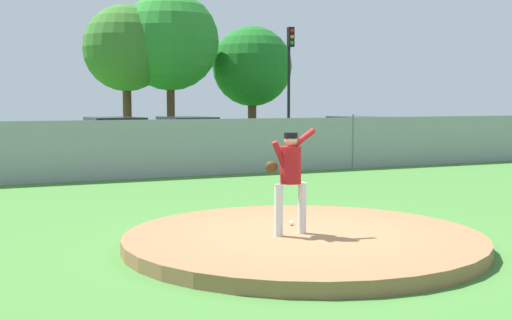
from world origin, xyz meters
name	(u,v)px	position (x,y,z in m)	size (l,w,h in m)	color
ground_plane	(184,196)	(0.00, 6.00, 0.00)	(80.00, 80.00, 0.00)	#427A33
asphalt_strip	(110,165)	(0.00, 14.50, 0.00)	(44.00, 7.00, 0.01)	#2B2B2D
pitchers_mound	(303,240)	(0.00, 0.00, 0.10)	(5.56, 5.56, 0.21)	olive
pitcher_youth	(290,172)	(-0.24, -0.01, 1.18)	(0.83, 0.32, 1.62)	silver
baseball	(292,223)	(0.13, 0.65, 0.25)	(0.07, 0.07, 0.07)	white
chainlink_fence	(141,149)	(0.00, 10.00, 0.86)	(36.25, 0.07, 1.82)	gray
parked_car_charcoal	(115,143)	(0.10, 14.04, 0.81)	(1.98, 4.32, 1.71)	#232328
parked_car_slate	(359,137)	(10.30, 14.35, 0.79)	(2.02, 4.47, 1.63)	slate
parked_car_silver	(187,140)	(2.91, 14.61, 0.81)	(1.95, 4.51, 1.68)	#B7BABF
traffic_light_far	(290,68)	(9.26, 18.66, 3.82)	(0.28, 0.46, 5.67)	black
tree_bushy_near	(126,49)	(3.01, 24.64, 4.93)	(4.37, 4.37, 7.14)	#4C331E
tree_leaning_west	(170,42)	(5.21, 24.28, 5.33)	(5.06, 5.06, 7.87)	#4C331E
tree_broad_right	(252,67)	(10.04, 24.77, 4.18)	(4.40, 4.40, 6.40)	#4C331E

